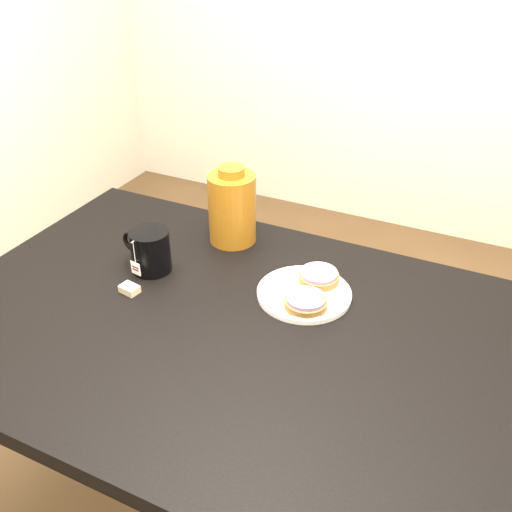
% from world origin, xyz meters
% --- Properties ---
extents(table, '(1.40, 0.90, 0.75)m').
position_xyz_m(table, '(0.00, 0.00, 0.67)').
color(table, black).
rests_on(table, ground_plane).
extents(plate, '(0.22, 0.22, 0.02)m').
position_xyz_m(plate, '(0.09, 0.17, 0.76)').
color(plate, white).
rests_on(plate, table).
extents(bagel_back, '(0.14, 0.14, 0.03)m').
position_xyz_m(bagel_back, '(0.10, 0.22, 0.78)').
color(bagel_back, brown).
rests_on(bagel_back, plate).
extents(bagel_front, '(0.12, 0.12, 0.03)m').
position_xyz_m(bagel_front, '(0.11, 0.11, 0.78)').
color(bagel_front, brown).
rests_on(bagel_front, plate).
extents(mug, '(0.15, 0.11, 0.11)m').
position_xyz_m(mug, '(-0.30, 0.10, 0.81)').
color(mug, black).
rests_on(mug, table).
extents(teabag_pouch, '(0.05, 0.04, 0.02)m').
position_xyz_m(teabag_pouch, '(-0.29, -0.00, 0.76)').
color(teabag_pouch, '#C6B793').
rests_on(teabag_pouch, table).
extents(bagel_package, '(0.16, 0.16, 0.22)m').
position_xyz_m(bagel_package, '(-0.19, 0.33, 0.85)').
color(bagel_package, brown).
rests_on(bagel_package, table).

